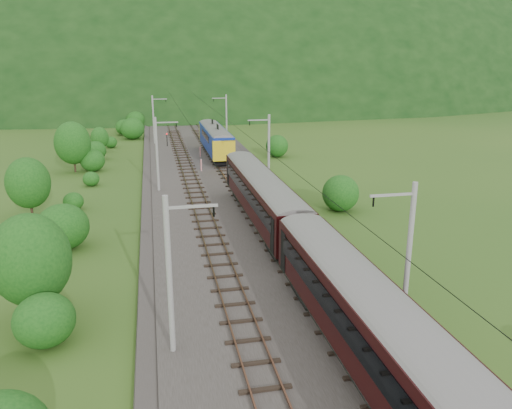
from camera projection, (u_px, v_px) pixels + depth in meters
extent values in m
plane|color=#285119|center=(293.00, 342.00, 26.13)|extent=(600.00, 600.00, 0.00)
cube|color=#38332D|center=(254.00, 265.00, 35.48)|extent=(14.00, 220.00, 0.30)
cube|color=brown|center=(211.00, 264.00, 34.77)|extent=(0.08, 220.00, 0.15)
cube|color=brown|center=(231.00, 262.00, 35.05)|extent=(0.08, 220.00, 0.15)
cube|color=black|center=(221.00, 265.00, 34.95)|extent=(2.40, 220.00, 0.12)
cube|color=brown|center=(277.00, 258.00, 35.71)|extent=(0.08, 220.00, 0.15)
cube|color=brown|center=(297.00, 257.00, 36.00)|extent=(0.08, 220.00, 0.15)
cube|color=black|center=(287.00, 259.00, 35.89)|extent=(2.40, 220.00, 0.12)
cylinder|color=gray|center=(169.00, 277.00, 23.70)|extent=(0.28, 0.28, 8.00)
cube|color=gray|center=(192.00, 207.00, 22.98)|extent=(2.40, 0.12, 0.12)
cylinder|color=black|center=(214.00, 212.00, 23.26)|extent=(0.10, 0.10, 0.50)
cylinder|color=gray|center=(157.00, 154.00, 53.75)|extent=(0.28, 0.28, 8.00)
cube|color=gray|center=(167.00, 122.00, 53.02)|extent=(2.40, 0.12, 0.12)
cylinder|color=black|center=(176.00, 125.00, 53.30)|extent=(0.10, 0.10, 0.50)
cylinder|color=gray|center=(154.00, 120.00, 83.79)|extent=(0.28, 0.28, 8.00)
cube|color=gray|center=(160.00, 99.00, 83.07)|extent=(2.40, 0.12, 0.12)
cylinder|color=black|center=(166.00, 101.00, 83.35)|extent=(0.10, 0.10, 0.50)
cylinder|color=gray|center=(152.00, 103.00, 113.84)|extent=(0.28, 0.28, 8.00)
cube|color=gray|center=(156.00, 88.00, 113.11)|extent=(2.40, 0.12, 0.12)
cylinder|color=black|center=(161.00, 89.00, 113.39)|extent=(0.10, 0.10, 0.50)
cylinder|color=gray|center=(151.00, 94.00, 143.88)|extent=(0.28, 0.28, 8.00)
cube|color=gray|center=(154.00, 82.00, 143.16)|extent=(2.40, 0.12, 0.12)
cylinder|color=black|center=(158.00, 83.00, 143.44)|extent=(0.10, 0.10, 0.50)
cylinder|color=gray|center=(409.00, 256.00, 26.14)|extent=(0.28, 0.28, 8.00)
cube|color=gray|center=(392.00, 195.00, 24.94)|extent=(2.40, 0.12, 0.12)
cylinder|color=black|center=(373.00, 202.00, 24.83)|extent=(0.10, 0.10, 0.50)
cylinder|color=gray|center=(269.00, 150.00, 56.18)|extent=(0.28, 0.28, 8.00)
cube|color=gray|center=(258.00, 120.00, 54.99)|extent=(2.40, 0.12, 0.12)
cylinder|color=black|center=(250.00, 123.00, 54.88)|extent=(0.10, 0.10, 0.50)
cylinder|color=gray|center=(226.00, 118.00, 86.23)|extent=(0.28, 0.28, 8.00)
cube|color=gray|center=(219.00, 98.00, 85.03)|extent=(2.40, 0.12, 0.12)
cylinder|color=black|center=(213.00, 100.00, 84.92)|extent=(0.10, 0.10, 0.50)
cylinder|color=gray|center=(206.00, 103.00, 116.27)|extent=(0.28, 0.28, 8.00)
cube|color=gray|center=(200.00, 88.00, 115.08)|extent=(2.40, 0.12, 0.12)
cylinder|color=black|center=(196.00, 89.00, 114.97)|extent=(0.10, 0.10, 0.50)
cylinder|color=gray|center=(194.00, 93.00, 146.32)|extent=(0.28, 0.28, 8.00)
cube|color=gray|center=(189.00, 81.00, 145.12)|extent=(2.40, 0.12, 0.12)
cylinder|color=black|center=(186.00, 83.00, 145.01)|extent=(0.10, 0.10, 0.50)
cylinder|color=black|center=(219.00, 171.00, 33.05)|extent=(0.03, 198.00, 0.03)
cylinder|color=black|center=(289.00, 168.00, 33.99)|extent=(0.03, 198.00, 0.03)
ellipsoid|color=#123311|center=(161.00, 85.00, 270.25)|extent=(504.00, 360.00, 244.00)
cube|color=black|center=(372.00, 325.00, 22.00)|extent=(2.88, 21.82, 2.98)
cylinder|color=slate|center=(374.00, 298.00, 21.62)|extent=(2.88, 21.71, 2.88)
cube|color=black|center=(341.00, 321.00, 21.61)|extent=(0.05, 19.20, 1.14)
cube|color=black|center=(403.00, 315.00, 22.18)|extent=(0.05, 19.20, 1.14)
cube|color=black|center=(315.00, 290.00, 29.71)|extent=(2.18, 3.17, 0.89)
cube|color=black|center=(262.00, 194.00, 43.15)|extent=(2.88, 21.82, 2.98)
cylinder|color=slate|center=(262.00, 179.00, 42.77)|extent=(2.88, 21.71, 2.88)
cube|color=black|center=(245.00, 191.00, 42.76)|extent=(0.05, 19.20, 1.14)
cube|color=black|center=(278.00, 189.00, 43.34)|extent=(0.05, 19.20, 1.14)
cube|color=black|center=(284.00, 246.00, 36.53)|extent=(2.18, 3.17, 0.89)
cube|color=black|center=(246.00, 193.00, 50.87)|extent=(2.18, 3.17, 0.89)
cube|color=#132D96|center=(215.00, 139.00, 72.69)|extent=(2.88, 17.85, 2.98)
cylinder|color=slate|center=(215.00, 130.00, 72.31)|extent=(2.88, 17.76, 2.88)
cube|color=black|center=(205.00, 137.00, 72.30)|extent=(0.05, 15.71, 1.14)
cube|color=black|center=(225.00, 136.00, 72.88)|extent=(0.05, 15.71, 1.14)
cube|color=black|center=(221.00, 160.00, 67.37)|extent=(2.18, 3.17, 0.89)
cube|color=black|center=(210.00, 145.00, 79.10)|extent=(2.18, 3.17, 0.89)
cube|color=gold|center=(208.00, 132.00, 80.94)|extent=(2.93, 0.50, 2.68)
cube|color=gold|center=(224.00, 151.00, 64.55)|extent=(2.93, 0.50, 2.68)
cube|color=black|center=(212.00, 122.00, 74.93)|extent=(0.08, 1.60, 0.89)
cylinder|color=red|center=(201.00, 165.00, 64.13)|extent=(0.16, 0.16, 1.50)
cylinder|color=red|center=(200.00, 152.00, 73.15)|extent=(0.15, 0.15, 1.44)
cylinder|color=black|center=(167.00, 140.00, 82.17)|extent=(0.14, 0.14, 1.94)
sphere|color=red|center=(167.00, 134.00, 81.88)|extent=(0.23, 0.23, 0.23)
ellipsoid|color=#154A13|center=(44.00, 320.00, 25.49)|extent=(3.11, 3.11, 2.80)
ellipsoid|color=#154A13|center=(36.00, 263.00, 33.61)|extent=(2.17, 2.17, 1.95)
ellipsoid|color=#154A13|center=(63.00, 227.00, 38.41)|extent=(3.97, 3.97, 3.57)
ellipsoid|color=#154A13|center=(73.00, 201.00, 48.54)|extent=(1.95, 1.95, 1.76)
ellipsoid|color=#154A13|center=(91.00, 179.00, 57.68)|extent=(1.88, 1.88, 1.69)
ellipsoid|color=#154A13|center=(92.00, 160.00, 65.07)|extent=(3.17, 3.17, 2.85)
ellipsoid|color=#154A13|center=(95.00, 151.00, 72.39)|extent=(3.02, 3.02, 2.72)
ellipsoid|color=#154A13|center=(111.00, 142.00, 82.23)|extent=(2.07, 2.07, 1.86)
ellipsoid|color=#154A13|center=(132.00, 129.00, 90.67)|extent=(4.30, 4.30, 3.87)
ellipsoid|color=#154A13|center=(124.00, 127.00, 95.81)|extent=(3.31, 3.31, 2.98)
ellipsoid|color=#154A13|center=(136.00, 119.00, 106.05)|extent=(3.80, 3.80, 3.42)
ellipsoid|color=#154A13|center=(122.00, 115.00, 112.44)|extent=(4.12, 4.12, 3.71)
cylinder|color=black|center=(35.00, 292.00, 27.91)|extent=(0.24, 0.24, 3.40)
ellipsoid|color=#154A13|center=(30.00, 260.00, 27.37)|extent=(4.37, 4.37, 5.24)
cylinder|color=black|center=(31.00, 201.00, 46.18)|extent=(0.24, 0.24, 3.07)
ellipsoid|color=#154A13|center=(28.00, 183.00, 45.68)|extent=(3.95, 3.95, 4.74)
cylinder|color=black|center=(74.00, 159.00, 64.51)|extent=(0.24, 0.24, 3.55)
ellipsoid|color=#154A13|center=(73.00, 143.00, 63.94)|extent=(4.57, 4.57, 5.48)
cylinder|color=black|center=(100.00, 145.00, 78.29)|extent=(0.24, 0.24, 2.15)
ellipsoid|color=#154A13|center=(100.00, 138.00, 77.95)|extent=(2.77, 2.77, 3.32)
ellipsoid|color=#154A13|center=(340.00, 195.00, 48.04)|extent=(3.54, 3.54, 3.18)
ellipsoid|color=#154A13|center=(277.00, 147.00, 74.42)|extent=(3.32, 3.32, 2.99)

